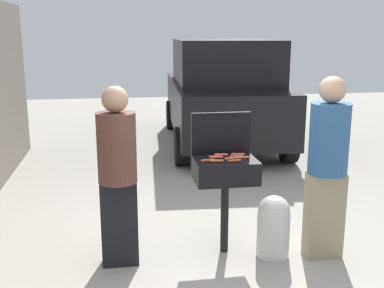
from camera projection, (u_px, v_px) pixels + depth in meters
The scene contains 17 objects.
ground_plane at pixel (218, 261), 4.56m from camera, with size 24.00×24.00×0.00m, color #9E998E.
bbq_grill at pixel (225, 174), 4.58m from camera, with size 0.60×0.44×0.96m.
grill_lid_open at pixel (221, 133), 4.71m from camera, with size 0.60×0.05×0.42m, color black.
hot_dog_0 at pixel (231, 158), 4.53m from camera, with size 0.03×0.03×0.13m, color #C6593D.
hot_dog_1 at pixel (221, 155), 4.67m from camera, with size 0.03×0.03×0.13m, color #C6593D.
hot_dog_2 at pixel (238, 154), 4.68m from camera, with size 0.03×0.03×0.13m, color #C6593D.
hot_dog_3 at pixel (234, 161), 4.45m from camera, with size 0.03×0.03×0.13m, color #AD4228.
hot_dog_4 at pixel (243, 157), 4.56m from camera, with size 0.03×0.03×0.13m, color #C6593D.
hot_dog_5 at pixel (215, 157), 4.60m from camera, with size 0.03×0.03×0.13m, color #AD4228.
hot_dog_6 at pixel (208, 160), 4.46m from camera, with size 0.03×0.03×0.13m, color #B74C33.
hot_dog_7 at pixel (217, 161), 4.44m from camera, with size 0.03×0.03×0.13m, color #C6593D.
hot_dog_8 at pixel (236, 156), 4.61m from camera, with size 0.03×0.03×0.13m, color #B74C33.
hot_dog_9 at pixel (216, 157), 4.57m from camera, with size 0.03×0.03×0.13m, color #B74C33.
propane_tank at pixel (273, 225), 4.60m from camera, with size 0.32×0.32×0.62m.
person_left at pixel (118, 171), 4.31m from camera, with size 0.36×0.36×1.69m.
person_right at pixel (328, 162), 4.46m from camera, with size 0.37×0.37×1.76m.
parked_minivan at pixel (222, 92), 9.14m from camera, with size 2.25×4.51×2.02m.
Camera 1 is at (-0.91, -4.09, 2.14)m, focal length 44.28 mm.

